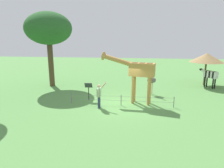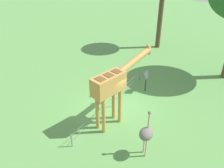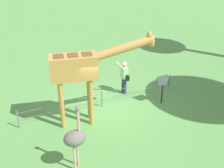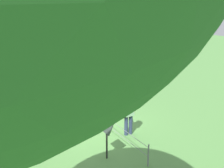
# 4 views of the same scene
# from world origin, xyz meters

# --- Properties ---
(ground_plane) EXTENTS (60.00, 60.00, 0.00)m
(ground_plane) POSITION_xyz_m (0.00, 0.00, 0.00)
(ground_plane) COLOR #568E47
(giraffe) EXTENTS (3.91, 1.41, 3.58)m
(giraffe) POSITION_xyz_m (-1.03, -0.52, 2.29)
(giraffe) COLOR #BC8942
(giraffe) RESTS_ON ground_plane
(visitor) EXTENTS (0.61, 0.58, 1.73)m
(visitor) POSITION_xyz_m (1.40, 0.81, 0.90)
(visitor) COLOR navy
(visitor) RESTS_ON ground_plane
(ostrich) EXTENTS (0.70, 0.56, 2.25)m
(ostrich) POSITION_xyz_m (-2.21, -2.80, 1.18)
(ostrich) COLOR #CC9E93
(ostrich) RESTS_ON ground_plane
(info_sign) EXTENTS (0.56, 0.21, 1.32)m
(info_sign) POSITION_xyz_m (2.46, -0.70, 0.95)
(info_sign) COLOR black
(info_sign) RESTS_ON ground_plane
(wire_fence) EXTENTS (7.05, 0.05, 0.75)m
(wire_fence) POSITION_xyz_m (0.00, 0.18, 0.40)
(wire_fence) COLOR slate
(wire_fence) RESTS_ON ground_plane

